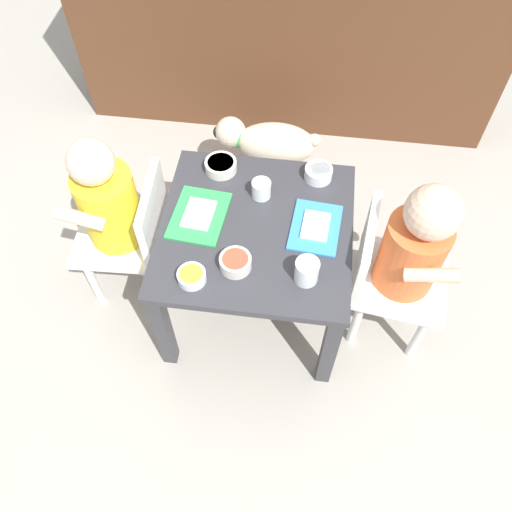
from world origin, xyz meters
TOP-DOWN VIEW (x-y plane):
  - ground_plane at (0.00, 0.00)m, footprint 7.00×7.00m
  - kitchen_cabinet_back at (0.00, 1.06)m, footprint 1.75×0.34m
  - dining_table at (0.00, 0.00)m, footprint 0.56×0.57m
  - seated_child_left at (-0.44, 0.03)m, footprint 0.29×0.29m
  - seated_child_right at (0.44, -0.02)m, footprint 0.31×0.31m
  - dog at (-0.03, 0.61)m, footprint 0.42×0.17m
  - food_tray_left at (-0.17, 0.02)m, footprint 0.17×0.22m
  - food_tray_right at (0.17, 0.02)m, footprint 0.16×0.20m
  - water_cup_left at (0.16, -0.16)m, footprint 0.07×0.07m
  - water_cup_right at (-0.00, 0.12)m, footprint 0.06×0.06m
  - veggie_bowl_far at (0.17, 0.22)m, footprint 0.09×0.09m
  - veggie_bowl_near at (-0.04, -0.15)m, footprint 0.09×0.09m
  - cereal_bowl_left_side at (-0.15, -0.20)m, footprint 0.08×0.08m
  - cereal_bowl_right_side at (-0.14, 0.21)m, footprint 0.10×0.10m

SIDE VIEW (x-z plane):
  - ground_plane at x=0.00m, z-range 0.00..0.00m
  - dog at x=-0.03m, z-range 0.05..0.34m
  - dining_table at x=0.00m, z-range 0.14..0.57m
  - seated_child_left at x=-0.44m, z-range 0.08..0.75m
  - seated_child_right at x=0.44m, z-range 0.08..0.76m
  - food_tray_left at x=-0.17m, z-range 0.43..0.44m
  - food_tray_right at x=0.17m, z-range 0.43..0.44m
  - cereal_bowl_left_side at x=-0.15m, z-range 0.43..0.46m
  - cereal_bowl_right_side at x=-0.14m, z-range 0.43..0.46m
  - veggie_bowl_far at x=0.17m, z-range 0.43..0.47m
  - veggie_bowl_near at x=-0.04m, z-range 0.43..0.47m
  - water_cup_right at x=0.00m, z-range 0.42..0.48m
  - water_cup_left at x=0.16m, z-range 0.42..0.50m
  - kitchen_cabinet_back at x=0.00m, z-range 0.00..1.02m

